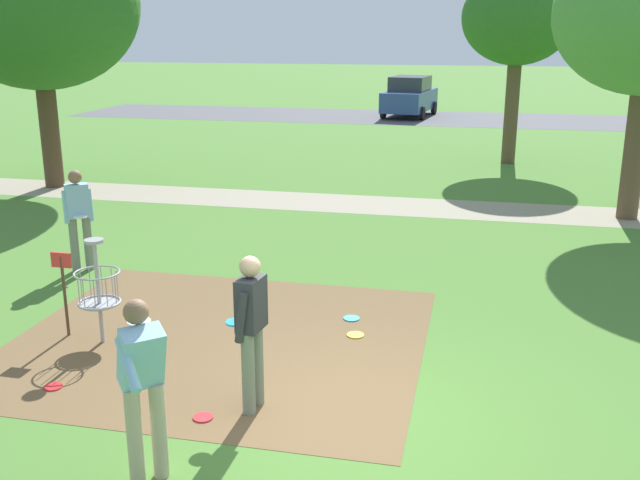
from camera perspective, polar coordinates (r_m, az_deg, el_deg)
The scene contains 15 objects.
ground_plane at distance 7.82m, azimuth 2.36°, elevation -13.83°, with size 160.00×160.00×0.00m, color #47752D.
dirt_tee_pad at distance 9.72m, azimuth -7.87°, elevation -7.70°, with size 5.29×4.75×0.01m, color brown.
disc_golf_basket at distance 9.73m, azimuth -17.26°, elevation -3.51°, with size 0.98×0.58×1.39m.
player_foreground_watching at distance 12.68m, azimuth -18.38°, elevation 1.91°, with size 0.47×0.45×1.71m.
player_throwing at distance 6.62m, azimuth -13.72°, elevation -10.54°, with size 0.65×1.09×1.71m.
player_waiting_left at distance 7.62m, azimuth -5.41°, elevation -6.61°, with size 0.42×0.48×1.71m.
frisbee_near_basket at distance 9.75m, azimuth 2.79°, elevation -7.44°, with size 0.23×0.23×0.02m, color gold.
frisbee_by_tee at distance 8.95m, azimuth -20.15°, elevation -10.74°, with size 0.20×0.20×0.02m, color red.
frisbee_mid_grass at distance 10.28m, azimuth 2.48°, elevation -6.16°, with size 0.23×0.23×0.02m, color #1E93DB.
frisbee_far_left at distance 7.92m, azimuth -9.14°, elevation -13.55°, with size 0.21×0.21×0.02m, color red.
tree_mid_left at distance 19.76m, azimuth -21.31°, elevation 16.90°, with size 4.92×4.92×6.64m.
tree_mid_center at distance 22.73m, azimuth 15.24°, elevation 16.39°, with size 3.23×3.23×5.64m.
parking_lot_strip at distance 34.27m, azimuth 10.65°, elevation 9.32°, with size 36.00×6.00×0.01m, color #4C4C51.
parked_car_leftmost at distance 34.84m, azimuth 7.04°, elevation 11.10°, with size 2.39×4.40×1.84m.
gravel_path at distance 16.82m, azimuth 8.23°, elevation 2.54°, with size 40.00×1.85×0.00m, color gray.
Camera 1 is at (1.16, -6.68, 3.90)m, focal length 40.88 mm.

